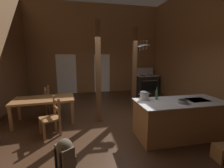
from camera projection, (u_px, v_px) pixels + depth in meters
ground_plane at (113, 127)px, 4.46m from camera, size 7.62×9.34×0.10m
wall_back at (95, 50)px, 8.21m from camera, size 7.62×0.14×4.61m
wall_right at (223, 45)px, 4.75m from camera, size 0.14×9.34×4.61m
glazed_door_back_left at (67, 74)px, 8.06m from camera, size 1.00×0.01×2.05m
glazed_panel_back_right at (102, 73)px, 8.44m from camera, size 0.84×0.01×2.05m
kitchen_island at (179, 118)px, 3.82m from camera, size 2.16×0.96×0.90m
stove_range at (146, 84)px, 8.44m from camera, size 1.18×0.87×1.32m
support_post_with_pot_rack at (135, 67)px, 5.64m from camera, size 0.63×0.24×2.96m
support_post_center at (98, 73)px, 4.50m from camera, size 0.14×0.14×2.96m
step_stool at (224, 152)px, 2.95m from camera, size 0.38×0.31×0.30m
dining_table at (44, 101)px, 4.58m from camera, size 1.76×1.02×0.74m
ladderback_chair_near_window at (52, 117)px, 3.90m from camera, size 0.58×0.58×0.95m
ladderback_chair_by_post at (52, 100)px, 5.39m from camera, size 0.48×0.48×0.95m
backpack at (65, 154)px, 2.65m from camera, size 0.38×0.39×0.60m
stockpot_on_counter at (144, 96)px, 3.83m from camera, size 0.30×0.23×0.20m
mixing_bowl_on_counter at (183, 102)px, 3.54m from camera, size 0.23×0.23×0.08m
bottle_tall_on_counter at (157, 95)px, 3.84m from camera, size 0.06×0.06×0.32m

